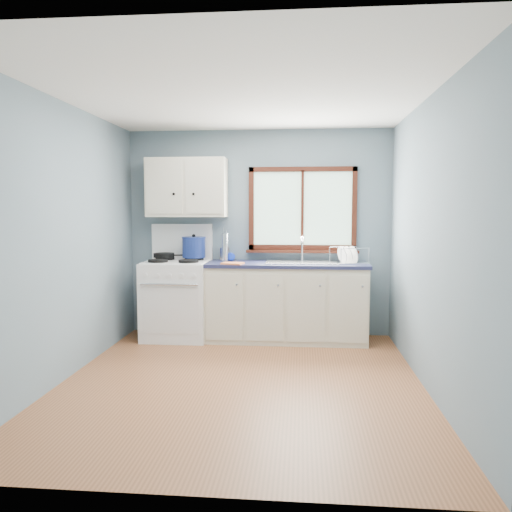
# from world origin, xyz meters

# --- Properties ---
(floor) EXTENTS (3.20, 3.60, 0.02)m
(floor) POSITION_xyz_m (0.00, 0.00, -0.01)
(floor) COLOR #9A5C35
(floor) RESTS_ON ground
(ceiling) EXTENTS (3.20, 3.60, 0.02)m
(ceiling) POSITION_xyz_m (0.00, 0.00, 2.51)
(ceiling) COLOR white
(ceiling) RESTS_ON wall_back
(wall_back) EXTENTS (3.20, 0.02, 2.50)m
(wall_back) POSITION_xyz_m (0.00, 1.81, 1.25)
(wall_back) COLOR slate
(wall_back) RESTS_ON ground
(wall_front) EXTENTS (3.20, 0.02, 2.50)m
(wall_front) POSITION_xyz_m (0.00, -1.81, 1.25)
(wall_front) COLOR slate
(wall_front) RESTS_ON ground
(wall_left) EXTENTS (0.02, 3.60, 2.50)m
(wall_left) POSITION_xyz_m (-1.61, 0.00, 1.25)
(wall_left) COLOR slate
(wall_left) RESTS_ON ground
(wall_right) EXTENTS (0.02, 3.60, 2.50)m
(wall_right) POSITION_xyz_m (1.61, 0.00, 1.25)
(wall_right) COLOR slate
(wall_right) RESTS_ON ground
(gas_range) EXTENTS (0.76, 0.69, 1.36)m
(gas_range) POSITION_xyz_m (-0.95, 1.47, 0.49)
(gas_range) COLOR white
(gas_range) RESTS_ON floor
(base_cabinets) EXTENTS (1.85, 0.60, 0.88)m
(base_cabinets) POSITION_xyz_m (0.36, 1.49, 0.41)
(base_cabinets) COLOR beige
(base_cabinets) RESTS_ON floor
(countertop) EXTENTS (1.89, 0.64, 0.04)m
(countertop) POSITION_xyz_m (0.36, 1.49, 0.90)
(countertop) COLOR #181B39
(countertop) RESTS_ON base_cabinets
(sink) EXTENTS (0.84, 0.46, 0.44)m
(sink) POSITION_xyz_m (0.54, 1.49, 0.86)
(sink) COLOR silver
(sink) RESTS_ON countertop
(window) EXTENTS (1.36, 0.10, 1.03)m
(window) POSITION_xyz_m (0.54, 1.77, 1.48)
(window) COLOR #9EC6A8
(window) RESTS_ON wall_back
(upper_cabinets) EXTENTS (0.95, 0.35, 0.70)m
(upper_cabinets) POSITION_xyz_m (-0.85, 1.63, 1.80)
(upper_cabinets) COLOR beige
(upper_cabinets) RESTS_ON wall_back
(skillet) EXTENTS (0.39, 0.28, 0.05)m
(skillet) POSITION_xyz_m (-1.14, 1.60, 0.99)
(skillet) COLOR black
(skillet) RESTS_ON gas_range
(stockpot) EXTENTS (0.31, 0.31, 0.28)m
(stockpot) POSITION_xyz_m (-0.77, 1.61, 1.09)
(stockpot) COLOR navy
(stockpot) RESTS_ON gas_range
(utensil_crock) EXTENTS (0.16, 0.16, 0.40)m
(utensil_crock) POSITION_xyz_m (-0.41, 1.71, 1.00)
(utensil_crock) COLOR silver
(utensil_crock) RESTS_ON countertop
(thermos) EXTENTS (0.09, 0.09, 0.33)m
(thermos) POSITION_xyz_m (-0.39, 1.59, 1.09)
(thermos) COLOR silver
(thermos) RESTS_ON countertop
(soap_bottle) EXTENTS (0.11, 0.11, 0.24)m
(soap_bottle) POSITION_xyz_m (-0.32, 1.64, 1.04)
(soap_bottle) COLOR #112FB3
(soap_bottle) RESTS_ON countertop
(dish_towel) EXTENTS (0.27, 0.22, 0.02)m
(dish_towel) POSITION_xyz_m (-0.25, 1.27, 0.93)
(dish_towel) COLOR orange
(dish_towel) RESTS_ON countertop
(dish_rack) EXTENTS (0.46, 0.42, 0.20)m
(dish_rack) POSITION_xyz_m (1.07, 1.50, 0.97)
(dish_rack) COLOR silver
(dish_rack) RESTS_ON countertop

